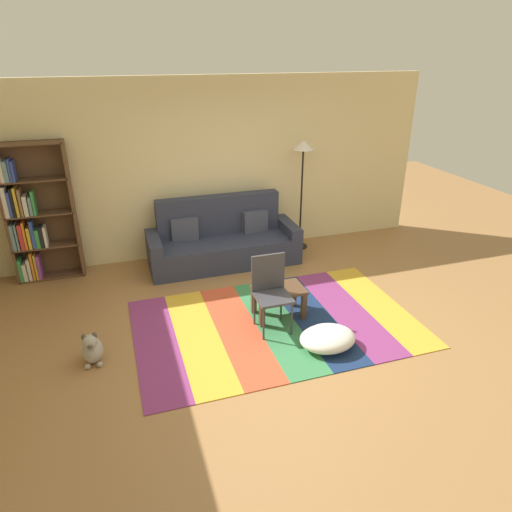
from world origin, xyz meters
TOP-DOWN VIEW (x-y plane):
  - ground_plane at (0.00, 0.00)m, footprint 14.00×14.00m
  - back_wall at (0.00, 2.55)m, footprint 6.80×0.10m
  - rug at (0.08, 0.11)m, footprint 3.34×2.14m
  - couch at (-0.08, 2.02)m, footprint 2.26×0.80m
  - bookshelf at (-2.69, 2.31)m, footprint 0.90×0.28m
  - coffee_table at (0.17, 0.27)m, footprint 0.62×0.40m
  - pouf at (0.46, -0.52)m, footprint 0.63×0.50m
  - dog at (-2.01, 0.02)m, footprint 0.22×0.35m
  - standing_lamp at (1.27, 2.19)m, footprint 0.32×0.32m
  - tv_remote at (0.19, 0.27)m, footprint 0.07×0.16m
  - folding_chair at (0.00, 0.09)m, footprint 0.40×0.40m

SIDE VIEW (x-z plane):
  - ground_plane at x=0.00m, z-range 0.00..0.00m
  - rug at x=0.08m, z-range 0.00..0.01m
  - pouf at x=0.46m, z-range 0.01..0.23m
  - dog at x=-2.01m, z-range -0.04..0.36m
  - coffee_table at x=0.17m, z-range 0.11..0.49m
  - couch at x=-0.08m, z-range -0.16..0.84m
  - tv_remote at x=0.19m, z-range 0.39..0.41m
  - folding_chair at x=0.00m, z-range 0.08..0.98m
  - bookshelf at x=-2.69m, z-range -0.06..1.88m
  - back_wall at x=0.00m, z-range 0.00..2.70m
  - standing_lamp at x=1.27m, z-range 0.59..2.35m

